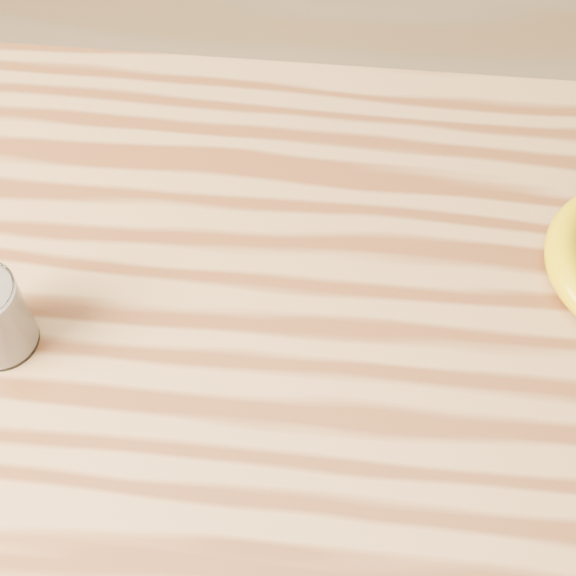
# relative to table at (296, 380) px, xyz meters

# --- Properties ---
(table) EXTENTS (1.20, 0.80, 0.90)m
(table) POSITION_rel_table_xyz_m (0.00, 0.00, 0.00)
(table) COLOR #9B6D3C
(table) RESTS_ON ground
(banana) EXTENTS (0.12, 0.28, 0.03)m
(banana) POSITION_rel_table_xyz_m (0.27, 0.09, 0.15)
(banana) COLOR #CDA300
(banana) RESTS_ON table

